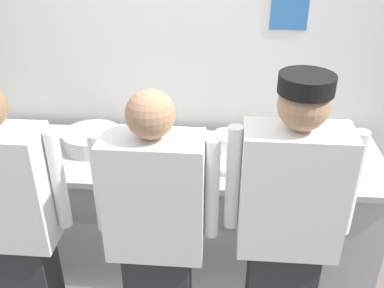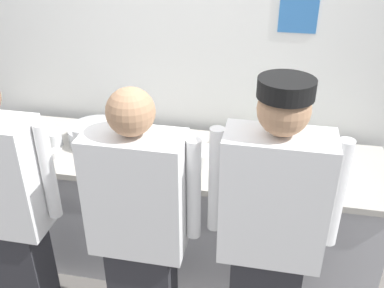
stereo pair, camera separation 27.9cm
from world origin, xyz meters
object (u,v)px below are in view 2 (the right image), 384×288
at_px(plate_stack_front, 202,156).
at_px(chef_far_right, 270,236).
at_px(mixing_bowl_steel, 97,134).
at_px(chef_near_left, 6,213).
at_px(ramekin_orange_sauce, 223,173).
at_px(sheet_tray, 302,169).
at_px(squeeze_bottle_primary, 270,141).
at_px(chef_center, 140,233).
at_px(ramekin_red_sauce, 56,153).
at_px(plate_stack_rear, 230,143).
at_px(deli_cup, 56,139).

bearing_deg(plate_stack_front, chef_far_right, -56.13).
bearing_deg(mixing_bowl_steel, chef_near_left, -102.78).
bearing_deg(ramekin_orange_sauce, sheet_tray, 17.41).
bearing_deg(squeeze_bottle_primary, chef_near_left, -146.01).
bearing_deg(chef_center, sheet_tray, 42.32).
bearing_deg(mixing_bowl_steel, ramekin_red_sauce, -126.95).
xyz_separation_m(sheet_tray, squeeze_bottle_primary, (-0.21, 0.18, 0.08)).
distance_m(chef_near_left, ramekin_red_sauce, 0.58).
distance_m(chef_far_right, plate_stack_rear, 0.92).
relative_size(mixing_bowl_steel, ramekin_red_sauce, 4.69).
xyz_separation_m(plate_stack_rear, ramekin_red_sauce, (-1.08, -0.32, -0.02)).
bearing_deg(deli_cup, ramekin_orange_sauce, -7.24).
height_order(chef_center, mixing_bowl_steel, chef_center).
xyz_separation_m(plate_stack_front, deli_cup, (-1.00, 0.01, 0.00)).
bearing_deg(plate_stack_front, sheet_tray, 0.90).
xyz_separation_m(mixing_bowl_steel, ramekin_orange_sauce, (0.90, -0.25, -0.04)).
distance_m(plate_stack_front, ramekin_orange_sauce, 0.21).
bearing_deg(ramekin_orange_sauce, ramekin_red_sauce, 179.73).
distance_m(squeeze_bottle_primary, ramekin_red_sauce, 1.38).
height_order(plate_stack_rear, ramekin_red_sauce, plate_stack_rear).
height_order(sheet_tray, ramekin_red_sauce, ramekin_red_sauce).
bearing_deg(plate_stack_front, ramekin_orange_sauce, -40.64).
bearing_deg(plate_stack_rear, ramekin_red_sauce, -163.39).
xyz_separation_m(chef_center, sheet_tray, (0.81, 0.73, 0.02)).
distance_m(chef_center, plate_stack_rear, 0.98).
distance_m(plate_stack_rear, squeeze_bottle_primary, 0.26).
height_order(sheet_tray, ramekin_orange_sauce, ramekin_orange_sauce).
bearing_deg(plate_stack_rear, mixing_bowl_steel, -175.14).
relative_size(chef_near_left, plate_stack_rear, 8.03).
distance_m(plate_stack_rear, mixing_bowl_steel, 0.90).
distance_m(mixing_bowl_steel, sheet_tray, 1.37).
xyz_separation_m(chef_center, plate_stack_rear, (0.34, 0.92, 0.06)).
xyz_separation_m(chef_near_left, chef_center, (0.74, -0.01, 0.00)).
relative_size(plate_stack_front, plate_stack_rear, 0.93).
bearing_deg(chef_center, ramekin_red_sauce, 141.37).
height_order(chef_near_left, chef_center, same).
height_order(chef_near_left, mixing_bowl_steel, chef_near_left).
height_order(plate_stack_rear, deli_cup, plate_stack_rear).
relative_size(mixing_bowl_steel, sheet_tray, 0.90).
distance_m(chef_center, plate_stack_front, 0.75).
relative_size(plate_stack_rear, sheet_tray, 0.48).
height_order(plate_stack_rear, sheet_tray, plate_stack_rear).
height_order(mixing_bowl_steel, ramekin_orange_sauce, mixing_bowl_steel).
height_order(chef_center, ramekin_orange_sauce, chef_center).
height_order(plate_stack_front, squeeze_bottle_primary, squeeze_bottle_primary).
bearing_deg(chef_near_left, plate_stack_front, 37.44).
bearing_deg(plate_stack_front, chef_center, -104.29).
bearing_deg(plate_stack_front, squeeze_bottle_primary, 25.06).
bearing_deg(squeeze_bottle_primary, mixing_bowl_steel, -176.22).
distance_m(chef_center, deli_cup, 1.10).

